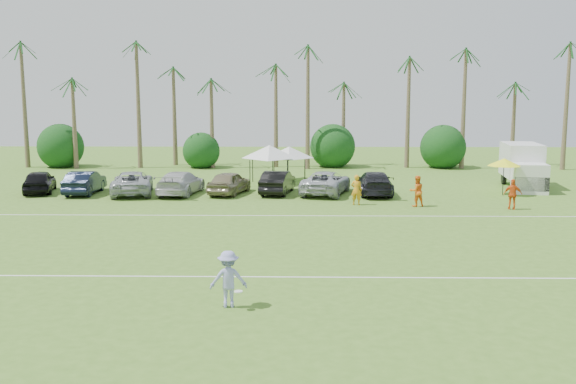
{
  "coord_description": "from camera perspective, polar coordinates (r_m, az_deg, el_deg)",
  "views": [
    {
      "loc": [
        2.94,
        -21.02,
        6.78
      ],
      "look_at": [
        2.35,
        12.32,
        1.6
      ],
      "focal_mm": 40.0,
      "sensor_mm": 36.0,
      "label": 1
    }
  ],
  "objects": [
    {
      "name": "parked_car_3",
      "position": [
        43.71,
        -9.52,
        0.82
      ],
      "size": [
        2.86,
        5.61,
        1.56
      ],
      "primitive_type": "imported",
      "rotation": [
        0.0,
        0.0,
        3.01
      ],
      "color": "#BBBBBB",
      "rests_on": "ground"
    },
    {
      "name": "field_lines",
      "position": [
        29.94,
        -4.66,
        -4.27
      ],
      "size": [
        80.0,
        12.1,
        0.01
      ],
      "color": "white",
      "rests_on": "ground"
    },
    {
      "name": "canopy_tent_left",
      "position": [
        47.64,
        -1.66,
        4.18
      ],
      "size": [
        4.21,
        4.21,
        3.41
      ],
      "color": "black",
      "rests_on": "ground"
    },
    {
      "name": "parked_car_6",
      "position": [
        43.28,
        3.38,
        0.84
      ],
      "size": [
        3.94,
        6.09,
        1.56
      ],
      "primitive_type": "imported",
      "rotation": [
        0.0,
        0.0,
        2.88
      ],
      "color": "#ACB0B6",
      "rests_on": "ground"
    },
    {
      "name": "palm_tree_0",
      "position": [
        64.08,
        -22.16,
        8.81
      ],
      "size": [
        2.4,
        2.4,
        8.9
      ],
      "color": "brown",
      "rests_on": "ground"
    },
    {
      "name": "palm_tree_4",
      "position": [
        59.43,
        -5.76,
        9.46
      ],
      "size": [
        2.4,
        2.4,
        8.9
      ],
      "color": "brown",
      "rests_on": "ground"
    },
    {
      "name": "palm_tree_5",
      "position": [
        59.11,
        -1.86,
        10.35
      ],
      "size": [
        2.4,
        2.4,
        9.9
      ],
      "color": "brown",
      "rests_on": "ground"
    },
    {
      "name": "parked_car_1",
      "position": [
        45.44,
        -17.62,
        0.83
      ],
      "size": [
        1.71,
        4.76,
        1.56
      ],
      "primitive_type": "imported",
      "rotation": [
        0.0,
        0.0,
        3.15
      ],
      "color": "black",
      "rests_on": "ground"
    },
    {
      "name": "sideline_player_a",
      "position": [
        39.2,
        6.1,
        0.19
      ],
      "size": [
        0.78,
        0.63,
        1.86
      ],
      "primitive_type": "imported",
      "rotation": [
        0.0,
        0.0,
        2.84
      ],
      "color": "orange",
      "rests_on": "ground"
    },
    {
      "name": "palm_tree_8",
      "position": [
        59.87,
        10.84,
        9.34
      ],
      "size": [
        2.4,
        2.4,
        8.9
      ],
      "color": "brown",
      "rests_on": "ground"
    },
    {
      "name": "market_umbrella",
      "position": [
        44.97,
        18.66,
        2.53
      ],
      "size": [
        2.21,
        2.21,
        2.46
      ],
      "color": "black",
      "rests_on": "ground"
    },
    {
      "name": "parked_car_0",
      "position": [
        46.97,
        -21.22,
        0.89
      ],
      "size": [
        2.93,
        4.89,
        1.56
      ],
      "primitive_type": "imported",
      "rotation": [
        0.0,
        0.0,
        3.39
      ],
      "color": "black",
      "rests_on": "ground"
    },
    {
      "name": "parked_car_4",
      "position": [
        43.39,
        -5.25,
        0.84
      ],
      "size": [
        2.92,
        4.89,
        1.56
      ],
      "primitive_type": "imported",
      "rotation": [
        0.0,
        0.0,
        2.89
      ],
      "color": "#857B5C",
      "rests_on": "ground"
    },
    {
      "name": "ground",
      "position": [
        22.28,
        -6.7,
        -8.95
      ],
      "size": [
        120.0,
        120.0,
        0.0
      ],
      "primitive_type": "plane",
      "color": "#467021",
      "rests_on": "ground"
    },
    {
      "name": "palm_tree_9",
      "position": [
        60.93,
        15.57,
        9.99
      ],
      "size": [
        2.4,
        2.4,
        9.9
      ],
      "color": "brown",
      "rests_on": "ground"
    },
    {
      "name": "sideline_player_b",
      "position": [
        39.24,
        11.37,
        0.08
      ],
      "size": [
        1.06,
        0.92,
        1.86
      ],
      "primitive_type": "imported",
      "rotation": [
        0.0,
        0.0,
        3.41
      ],
      "color": "orange",
      "rests_on": "ground"
    },
    {
      "name": "bush_tree_3",
      "position": [
        61.63,
        13.29,
        3.96
      ],
      "size": [
        4.0,
        4.0,
        4.0
      ],
      "color": "brown",
      "rests_on": "ground"
    },
    {
      "name": "palm_tree_7",
      "position": [
        59.33,
        6.04,
        11.95
      ],
      "size": [
        2.4,
        2.4,
        11.9
      ],
      "color": "brown",
      "rests_on": "ground"
    },
    {
      "name": "box_truck",
      "position": [
        48.71,
        20.19,
        2.28
      ],
      "size": [
        3.08,
        6.36,
        3.15
      ],
      "rotation": [
        0.0,
        0.0,
        -0.13
      ],
      "color": "white",
      "rests_on": "ground"
    },
    {
      "name": "palm_tree_6",
      "position": [
        59.08,
        2.09,
        11.18
      ],
      "size": [
        2.4,
        2.4,
        10.9
      ],
      "color": "brown",
      "rests_on": "ground"
    },
    {
      "name": "bush_tree_2",
      "position": [
        60.3,
        3.94,
        4.07
      ],
      "size": [
        4.0,
        4.0,
        4.0
      ],
      "color": "brown",
      "rests_on": "ground"
    },
    {
      "name": "palm_tree_1",
      "position": [
        62.32,
        -17.91,
        9.86
      ],
      "size": [
        2.4,
        2.4,
        9.9
      ],
      "color": "brown",
      "rests_on": "ground"
    },
    {
      "name": "canopy_tent_right",
      "position": [
        49.63,
        0.1,
        4.06
      ],
      "size": [
        3.82,
        3.82,
        3.09
      ],
      "color": "black",
      "rests_on": "ground"
    },
    {
      "name": "bush_tree_1",
      "position": [
        60.89,
        -7.44,
        4.06
      ],
      "size": [
        4.0,
        4.0,
        4.0
      ],
      "color": "brown",
      "rests_on": "ground"
    },
    {
      "name": "parked_car_2",
      "position": [
        44.4,
        -13.67,
        0.81
      ],
      "size": [
        3.63,
        6.01,
        1.56
      ],
      "primitive_type": "imported",
      "rotation": [
        0.0,
        0.0,
        3.34
      ],
      "color": "#A1A6AA",
      "rests_on": "ground"
    },
    {
      "name": "bush_tree_0",
      "position": [
        64.1,
        -19.04,
        3.89
      ],
      "size": [
        4.0,
        4.0,
        4.0
      ],
      "color": "brown",
      "rests_on": "ground"
    },
    {
      "name": "parked_car_5",
      "position": [
        43.41,
        -0.93,
        0.88
      ],
      "size": [
        2.42,
        4.94,
        1.56
      ],
      "primitive_type": "imported",
      "rotation": [
        0.0,
        0.0,
        2.97
      ],
      "color": "black",
      "rests_on": "ground"
    },
    {
      "name": "palm_tree_11",
      "position": [
        63.82,
        23.63,
        11.05
      ],
      "size": [
        2.4,
        2.4,
        11.9
      ],
      "color": "brown",
      "rests_on": "ground"
    },
    {
      "name": "parked_car_7",
      "position": [
        43.4,
        7.7,
        0.8
      ],
      "size": [
        2.25,
        5.4,
        1.56
      ],
      "primitive_type": "imported",
      "rotation": [
        0.0,
        0.0,
        3.13
      ],
      "color": "black",
      "rests_on": "ground"
    },
    {
      "name": "frisbee_player",
      "position": [
        20.64,
        -5.32,
        -7.71
      ],
      "size": [
        1.26,
        0.87,
        1.84
      ],
      "rotation": [
        0.0,
        0.0,
        3.26
      ],
      "color": "#969AD5",
      "rests_on": "ground"
    },
    {
      "name": "palm_tree_2",
      "position": [
        60.93,
        -13.42,
        10.88
      ],
      "size": [
        2.4,
        2.4,
        10.9
      ],
      "color": "brown",
      "rests_on": "ground"
    },
    {
      "name": "palm_tree_10",
      "position": [
        62.38,
        20.13,
        10.54
      ],
      "size": [
        2.4,
        2.4,
        10.9
      ],
      "color": "brown",
      "rests_on": "ground"
    },
    {
      "name": "sideline_player_c",
      "position": [
        39.7,
        19.35,
        -0.2
      ],
      "size": [
        1.11,
        0.63,
        1.79
      ],
      "primitive_type": "imported",
      "rotation": [
        0.0,
        0.0,
        2.95
      ],
      "color": "#E15819",
      "rests_on": "ground"
    },
    {
      "name": "palm_tree_3",
      "position": [
        60.12,
        -9.67,
        11.84
      ],
      "size": [
        2.4,
        2.4,
        11.9
      ],
      "color": "brown",
      "rests_on": "ground"
    }
  ]
}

